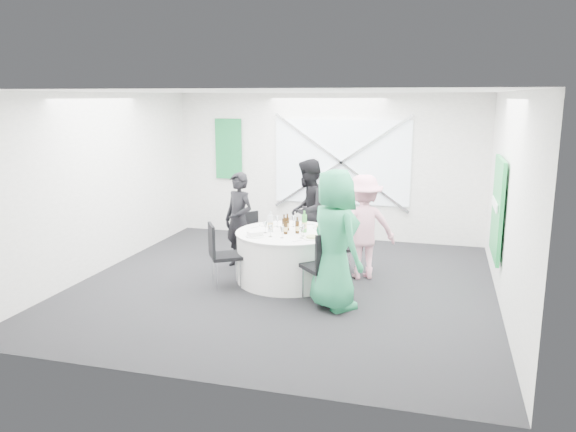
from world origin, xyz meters
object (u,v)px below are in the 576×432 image
(chair_front_right, at_px, (325,262))
(clear_water_bottle, at_px, (270,224))
(chair_back_right, at_px, (350,242))
(banquet_table, at_px, (288,256))
(person_man_back_left, at_px, (239,220))
(chair_front_left, at_px, (220,250))
(chair_back, at_px, (316,228))
(green_water_bottle, at_px, (304,224))
(person_man_back, at_px, (308,211))
(person_woman_green, at_px, (335,240))
(chair_back_left, at_px, (252,234))
(person_woman_pink, at_px, (363,227))

(chair_front_right, height_order, clear_water_bottle, clear_water_bottle)
(chair_back_right, distance_m, chair_front_right, 1.38)
(banquet_table, height_order, person_man_back_left, person_man_back_left)
(banquet_table, xyz_separation_m, chair_front_left, (-0.87, -0.54, 0.18))
(chair_back, height_order, clear_water_bottle, clear_water_bottle)
(banquet_table, height_order, green_water_bottle, green_water_bottle)
(person_man_back_left, bearing_deg, person_man_back, 60.04)
(banquet_table, relative_size, person_man_back_left, 1.01)
(chair_front_right, height_order, person_woman_green, person_woman_green)
(chair_back, bearing_deg, green_water_bottle, -78.39)
(person_man_back, bearing_deg, clear_water_bottle, -12.02)
(banquet_table, height_order, person_woman_green, person_woman_green)
(chair_back_right, bearing_deg, chair_back_left, -127.74)
(chair_back, bearing_deg, person_woman_pink, -30.84)
(banquet_table, bearing_deg, chair_front_right, -47.52)
(chair_front_right, distance_m, person_man_back, 2.07)
(chair_back, xyz_separation_m, chair_back_left, (-0.98, -0.51, -0.06))
(chair_back_right, bearing_deg, person_woman_pink, 24.57)
(chair_front_right, distance_m, green_water_bottle, 1.02)
(banquet_table, bearing_deg, person_man_back_left, 153.56)
(person_woman_green, bearing_deg, chair_front_right, 13.59)
(chair_front_left, height_order, person_woman_green, person_woman_green)
(chair_back_right, xyz_separation_m, green_water_bottle, (-0.61, -0.53, 0.37))
(banquet_table, height_order, chair_back, chair_back)
(person_man_back_left, bearing_deg, clear_water_bottle, -10.81)
(banquet_table, relative_size, clear_water_bottle, 5.05)
(person_man_back_left, bearing_deg, chair_front_left, -58.84)
(person_man_back, distance_m, person_woman_green, 2.18)
(person_man_back_left, distance_m, person_woman_pink, 2.01)
(green_water_bottle, bearing_deg, chair_back_left, 149.18)
(chair_back, distance_m, clear_water_bottle, 1.34)
(banquet_table, height_order, chair_front_left, chair_front_left)
(chair_back_left, height_order, chair_back_right, chair_back_right)
(chair_back_right, bearing_deg, chair_front_right, -39.40)
(banquet_table, distance_m, person_man_back, 1.23)
(person_man_back, distance_m, person_woman_pink, 1.23)
(chair_back_right, relative_size, person_man_back, 0.51)
(person_man_back_left, xyz_separation_m, person_man_back, (0.99, 0.66, 0.09))
(chair_back, distance_m, chair_back_left, 1.10)
(chair_back_left, distance_m, chair_front_right, 2.12)
(person_man_back, xyz_separation_m, person_woman_pink, (1.02, -0.67, -0.07))
(chair_back, distance_m, green_water_bottle, 1.17)
(chair_front_right, bearing_deg, person_man_back, -112.66)
(chair_back_left, xyz_separation_m, clear_water_bottle, (0.55, -0.73, 0.38))
(banquet_table, xyz_separation_m, chair_back, (0.17, 1.18, 0.18))
(chair_back, relative_size, person_man_back_left, 0.62)
(person_woman_pink, distance_m, green_water_bottle, 0.92)
(chair_front_right, relative_size, chair_front_left, 1.05)
(chair_front_left, xyz_separation_m, clear_water_bottle, (0.61, 0.49, 0.33))
(chair_back_right, bearing_deg, person_man_back_left, -121.21)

